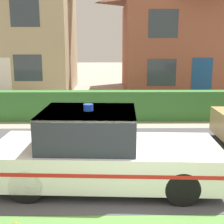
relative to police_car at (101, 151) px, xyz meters
The scene contains 4 objects.
road_strip 1.73m from the police_car, 69.18° to the left, with size 28.00×5.38×0.01m, color #4C4C51.
garden_hedge 5.38m from the police_car, 89.00° to the left, with size 12.11×0.51×1.09m, color #3D7F38.
police_car is the anchor object (origin of this frame).
house_right 13.66m from the police_car, 69.38° to the left, with size 7.60×7.01×6.83m.
Camera 1 is at (-0.42, -3.71, 2.88)m, focal length 50.00 mm.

